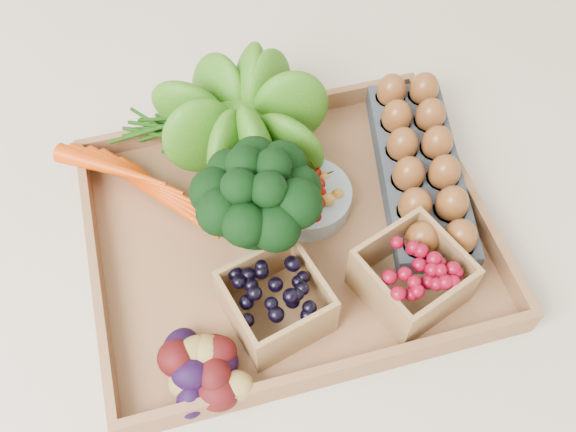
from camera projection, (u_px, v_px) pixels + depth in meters
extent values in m
plane|color=beige|center=(288.00, 239.00, 0.93)|extent=(4.00, 4.00, 0.00)
cube|color=#8F603C|center=(288.00, 236.00, 0.93)|extent=(0.55, 0.45, 0.01)
sphere|color=#18500C|center=(244.00, 114.00, 0.93)|extent=(0.17, 0.17, 0.17)
cylinder|color=#8C9EA5|center=(307.00, 198.00, 0.93)|extent=(0.13, 0.13, 0.03)
cube|color=#3B414B|center=(419.00, 172.00, 0.96)|extent=(0.18, 0.34, 0.04)
cube|color=black|center=(276.00, 302.00, 0.82)|extent=(0.14, 0.14, 0.08)
cube|color=maroon|center=(412.00, 276.00, 0.83)|extent=(0.15, 0.15, 0.08)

